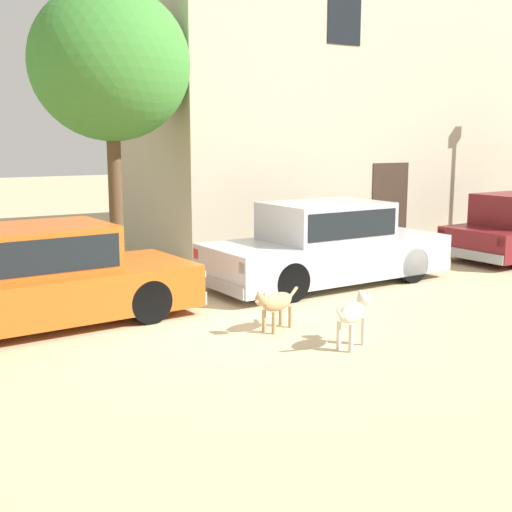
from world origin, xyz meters
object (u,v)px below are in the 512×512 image
parked_sedan_nearest (40,277)px  stray_dog_tan (275,303)px  parked_sedan_second (327,244)px  acacia_tree_left (111,65)px  stray_dog_spotted (354,312)px

parked_sedan_nearest → stray_dog_tan: bearing=-39.4°
parked_sedan_second → stray_dog_tan: (-2.46, -2.12, -0.34)m
acacia_tree_left → stray_dog_tan: bearing=-81.8°
parked_sedan_second → parked_sedan_nearest: bearing=179.6°
parked_sedan_nearest → stray_dog_spotted: bearing=-47.4°
parked_sedan_nearest → parked_sedan_second: parked_sedan_second is taller
parked_sedan_nearest → acacia_tree_left: acacia_tree_left is taller
stray_dog_tan → acacia_tree_left: size_ratio=0.18×
parked_sedan_second → stray_dog_tan: bearing=-141.4°
stray_dog_tan → acacia_tree_left: acacia_tree_left is taller
parked_sedan_second → stray_dog_spotted: parked_sedan_second is taller
parked_sedan_second → acacia_tree_left: 5.22m
parked_sedan_second → acacia_tree_left: (-3.14, 2.57, 3.28)m
parked_sedan_second → acacia_tree_left: size_ratio=0.89×
parked_sedan_second → stray_dog_tan: size_ratio=5.05×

